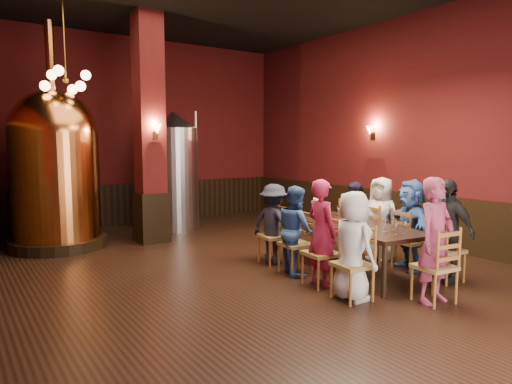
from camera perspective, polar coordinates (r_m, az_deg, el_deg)
room at (r=6.94m, az=-2.39°, el=8.30°), size 10.00×10.02×4.50m
wainscot_right at (r=9.74m, az=17.90°, el=-2.92°), size 0.08×9.90×1.00m
wainscot_back at (r=11.55m, az=-15.43°, el=-1.45°), size 7.90×0.08×1.00m
column at (r=9.32m, az=-13.18°, el=7.61°), size 0.58×0.58×4.50m
pendant_cluster at (r=9.05m, az=-22.68°, el=12.75°), size 0.90×0.90×1.70m
sconce_wall at (r=10.09m, az=14.41°, el=7.18°), size 0.20×0.20×0.36m
sconce_column at (r=9.04m, az=-12.49°, el=7.36°), size 0.20×0.20×0.36m
dining_table at (r=7.21m, az=12.13°, el=-4.39°), size 1.26×2.50×0.75m
chair_0 at (r=5.98m, az=11.95°, el=-8.83°), size 0.51×0.51×0.92m
person_0 at (r=5.92m, az=12.00°, el=-6.61°), size 0.48×0.71×1.40m
chair_1 at (r=6.49m, az=8.15°, el=-7.55°), size 0.51×0.51×0.92m
person_1 at (r=6.43m, az=8.19°, el=-5.06°), size 0.39×0.57×1.50m
chair_2 at (r=7.02m, az=4.98°, el=-6.46°), size 0.51×0.51×0.92m
person_2 at (r=6.98m, az=4.99°, el=-4.74°), size 0.51×0.72×1.35m
chair_3 at (r=7.58m, az=2.23°, el=-5.49°), size 0.51×0.51×0.92m
person_3 at (r=7.54m, az=2.24°, el=-4.00°), size 0.70×0.95×1.32m
chair_4 at (r=7.16m, az=22.57°, el=-6.67°), size 0.51×0.51×0.92m
person_4 at (r=7.10m, az=22.66°, el=-4.43°), size 0.41×0.89×1.49m
chair_5 at (r=7.59m, az=18.67°, el=-5.80°), size 0.51×0.51×0.92m
person_5 at (r=7.54m, az=18.73°, el=-3.89°), size 0.93×1.39×1.43m
chair_6 at (r=8.05m, az=15.26°, el=-5.01°), size 0.51×0.51×0.92m
person_6 at (r=8.01m, az=15.31°, el=-3.27°), size 0.55×0.75×1.42m
chair_7 at (r=8.54m, az=12.19°, el=-4.29°), size 0.51×0.51×0.92m
person_7 at (r=8.51m, az=12.22°, el=-3.07°), size 0.50×0.69×1.29m
chair_8 at (r=6.18m, az=21.42°, el=-8.63°), size 0.51×0.51×0.92m
person_8 at (r=6.11m, az=21.54°, el=-5.66°), size 0.58×0.38×1.57m
copper_kettle at (r=9.38m, az=-23.80°, el=2.86°), size 1.78×1.78×4.21m
steel_vessel at (r=10.60m, az=-10.16°, el=2.60°), size 1.41×1.41×2.69m
rose_vase at (r=7.74m, az=7.75°, el=-1.47°), size 0.20×0.20×0.33m
wine_glass_0 at (r=7.63m, az=9.16°, el=-2.63°), size 0.07×0.07×0.17m
wine_glass_1 at (r=7.74m, az=8.42°, el=-2.49°), size 0.07×0.07×0.17m
wine_glass_2 at (r=7.36m, az=12.16°, el=-3.02°), size 0.07×0.07×0.17m
wine_glass_3 at (r=6.43m, az=17.14°, el=-4.49°), size 0.07×0.07×0.17m
wine_glass_4 at (r=6.85m, az=14.65°, el=-3.76°), size 0.07×0.07×0.17m
wine_glass_5 at (r=6.57m, az=18.07°, el=-4.28°), size 0.07×0.07×0.17m
wine_glass_6 at (r=7.92m, az=10.22°, el=-2.32°), size 0.07×0.07×0.17m
wine_glass_7 at (r=7.16m, az=12.24°, el=-3.27°), size 0.07×0.07×0.17m
wine_glass_8 at (r=6.61m, az=15.88°, el=-4.16°), size 0.07×0.07×0.17m
wine_glass_9 at (r=6.78m, az=16.79°, el=-3.92°), size 0.07×0.07×0.17m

